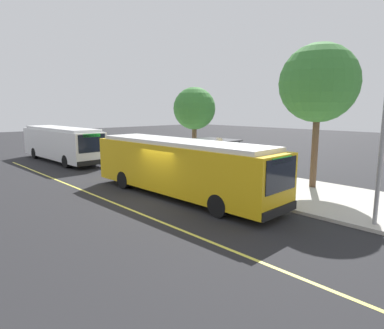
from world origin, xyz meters
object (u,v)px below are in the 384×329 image
Objects in this scene: route_sign_post at (219,155)px; pedestrian_commuter at (233,169)px; transit_bus_second at (62,143)px; waiting_bench at (217,169)px; transit_bus_main at (180,166)px.

pedestrian_commuter is (0.31, 0.88, -0.84)m from route_sign_post.
route_sign_post is 1.25m from pedestrian_commuter.
transit_bus_second is 4.00× the size of route_sign_post.
waiting_bench is 0.95× the size of pedestrian_commuter.
pedestrian_commuter is (16.50, 3.37, -0.50)m from transit_bus_second.
transit_bus_second reaches higher than waiting_bench.
pedestrian_commuter is at bearing 11.54° from transit_bus_second.
route_sign_post reaches higher than waiting_bench.
transit_bus_second reaches higher than pedestrian_commuter.
transit_bus_second is 6.62× the size of pedestrian_commuter.
route_sign_post is 1.66× the size of pedestrian_commuter.
transit_bus_second is 16.85m from pedestrian_commuter.
transit_bus_second is at bearing -168.46° from pedestrian_commuter.
transit_bus_main is 2.69m from route_sign_post.
transit_bus_main and route_sign_post have the same top height.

